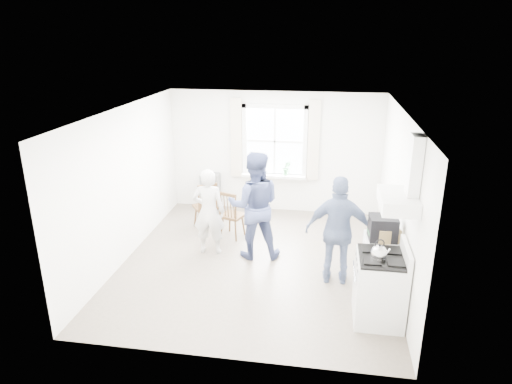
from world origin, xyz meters
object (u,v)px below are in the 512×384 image
object	(u,v)px
person_left	(209,212)
gas_stove	(380,287)
low_cabinet	(380,265)
windsor_chair_b	(229,210)
person_mid	(254,205)
windsor_chair_a	(207,201)
person_right	(339,231)
stereo_stack	(383,228)

from	to	relation	value
person_left	gas_stove	bearing A→B (deg)	147.09
low_cabinet	windsor_chair_b	distance (m)	3.03
person_left	person_mid	world-z (taller)	person_mid
low_cabinet	windsor_chair_b	world-z (taller)	windsor_chair_b
windsor_chair_a	person_right	distance (m)	3.01
windsor_chair_b	person_mid	distance (m)	0.92
person_right	windsor_chair_b	bearing A→B (deg)	-32.85
low_cabinet	person_right	xyz separation A→B (m)	(-0.63, 0.22, 0.42)
person_right	gas_stove	bearing A→B (deg)	121.47
windsor_chair_a	windsor_chair_b	bearing A→B (deg)	-31.50
low_cabinet	stereo_stack	xyz separation A→B (m)	(-0.02, -0.04, 0.62)
windsor_chair_a	person_right	world-z (taller)	person_right
gas_stove	person_left	distance (m)	3.22
low_cabinet	person_mid	size ratio (longest dim) A/B	0.48
windsor_chair_a	person_left	world-z (taller)	person_left
windsor_chair_b	person_right	size ratio (longest dim) A/B	0.55
gas_stove	windsor_chair_a	distance (m)	3.99
windsor_chair_a	windsor_chair_b	xyz separation A→B (m)	(0.53, -0.32, -0.02)
stereo_stack	low_cabinet	bearing A→B (deg)	64.69
windsor_chair_a	person_right	xyz separation A→B (m)	(2.52, -1.61, 0.27)
stereo_stack	windsor_chair_b	bearing A→B (deg)	149.32
gas_stove	person_mid	distance (m)	2.58
windsor_chair_b	person_mid	size ratio (longest dim) A/B	0.50
low_cabinet	stereo_stack	world-z (taller)	stereo_stack
gas_stove	windsor_chair_b	size ratio (longest dim) A/B	1.18
gas_stove	person_right	distance (m)	1.14
stereo_stack	windsor_chair_b	size ratio (longest dim) A/B	0.43
stereo_stack	windsor_chair_a	distance (m)	3.68
windsor_chair_a	person_right	bearing A→B (deg)	-32.55
low_cabinet	windsor_chair_b	size ratio (longest dim) A/B	0.95
windsor_chair_b	stereo_stack	bearing A→B (deg)	-30.68
low_cabinet	stereo_stack	size ratio (longest dim) A/B	2.19
stereo_stack	person_left	size ratio (longest dim) A/B	0.26
low_cabinet	windsor_chair_a	bearing A→B (deg)	149.92
stereo_stack	windsor_chair_b	distance (m)	3.07
person_left	person_right	xyz separation A→B (m)	(2.23, -0.67, 0.09)
windsor_chair_a	person_left	size ratio (longest dim) A/B	0.63
person_left	person_right	bearing A→B (deg)	159.99
gas_stove	low_cabinet	distance (m)	0.70
windsor_chair_a	low_cabinet	bearing A→B (deg)	-30.08
gas_stove	person_mid	world-z (taller)	person_mid
low_cabinet	person_left	xyz separation A→B (m)	(-2.86, 0.88, 0.33)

